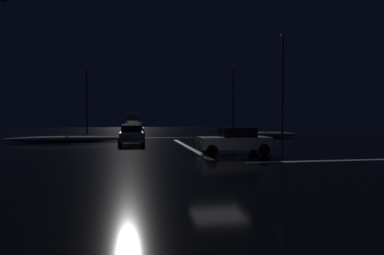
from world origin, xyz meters
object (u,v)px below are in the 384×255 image
(sedan_blue, at_px, (135,129))
(sedan_white_crossing, at_px, (235,141))
(sedan_red, at_px, (132,126))
(streetlamp_right_near, at_px, (283,79))
(sedan_orange, at_px, (132,128))
(sedan_silver, at_px, (132,135))
(streetlamp_right_far, at_px, (233,95))
(streetlamp_left_far, at_px, (87,95))
(sedan_black, at_px, (133,125))
(sedan_green, at_px, (132,131))
(box_truck, at_px, (133,120))

(sedan_blue, bearing_deg, sedan_white_crossing, -73.87)
(sedan_red, xyz_separation_m, streetlamp_right_near, (14.15, -22.00, 4.98))
(sedan_blue, distance_m, sedan_orange, 6.49)
(sedan_silver, distance_m, streetlamp_right_far, 23.84)
(streetlamp_left_far, bearing_deg, sedan_black, 63.13)
(sedan_green, height_order, sedan_black, same)
(sedan_green, bearing_deg, sedan_blue, 86.03)
(sedan_blue, xyz_separation_m, streetlamp_right_near, (13.77, -9.12, 4.98))
(sedan_orange, bearing_deg, streetlamp_left_far, 176.17)
(sedan_black, bearing_deg, sedan_blue, -88.84)
(sedan_silver, bearing_deg, sedan_white_crossing, -52.85)
(sedan_silver, relative_size, sedan_blue, 1.00)
(sedan_green, xyz_separation_m, box_truck, (0.11, 31.50, 0.91))
(sedan_white_crossing, bearing_deg, sedan_blue, 106.13)
(sedan_black, bearing_deg, box_truck, 89.18)
(sedan_orange, height_order, box_truck, box_truck)
(sedan_white_crossing, height_order, streetlamp_left_far, streetlamp_left_far)
(sedan_white_crossing, distance_m, streetlamp_left_far, 29.59)
(sedan_white_crossing, bearing_deg, streetlamp_left_far, 114.24)
(sedan_blue, distance_m, sedan_red, 12.88)
(streetlamp_right_far, bearing_deg, streetlamp_right_near, -90.00)
(box_truck, relative_size, streetlamp_right_far, 0.88)
(sedan_black, xyz_separation_m, streetlamp_right_near, (14.15, -27.68, 4.98))
(sedan_blue, relative_size, sedan_black, 1.00)
(sedan_white_crossing, xyz_separation_m, streetlamp_right_near, (8.05, 10.69, 4.98))
(streetlamp_right_far, bearing_deg, sedan_green, -138.87)
(box_truck, bearing_deg, sedan_orange, -90.32)
(sedan_orange, height_order, streetlamp_left_far, streetlamp_left_far)
(sedan_silver, xyz_separation_m, streetlamp_right_far, (14.15, 18.63, 4.58))
(sedan_silver, height_order, sedan_white_crossing, same)
(sedan_red, distance_m, streetlamp_left_far, 9.45)
(sedan_blue, height_order, sedan_orange, same)
(sedan_white_crossing, bearing_deg, sedan_silver, 127.15)
(box_truck, bearing_deg, sedan_black, -90.82)
(sedan_green, relative_size, streetlamp_left_far, 0.49)
(sedan_silver, height_order, sedan_orange, same)
(box_truck, bearing_deg, streetlamp_right_far, -53.73)
(sedan_red, relative_size, sedan_white_crossing, 1.00)
(streetlamp_right_far, bearing_deg, sedan_black, 140.47)
(sedan_red, bearing_deg, sedan_black, 89.94)
(sedan_green, distance_m, streetlamp_right_near, 15.44)
(sedan_white_crossing, bearing_deg, streetlamp_right_far, 73.23)
(sedan_silver, height_order, streetlamp_left_far, streetlamp_left_far)
(sedan_blue, xyz_separation_m, streetlamp_right_far, (13.77, 6.88, 4.58))
(sedan_black, xyz_separation_m, streetlamp_right_far, (14.15, -11.68, 4.58))
(sedan_orange, distance_m, streetlamp_right_near, 21.65)
(sedan_green, height_order, sedan_red, same)
(streetlamp_right_far, bearing_deg, sedan_red, 157.04)
(sedan_green, height_order, sedan_white_crossing, same)
(sedan_silver, distance_m, sedan_black, 30.31)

